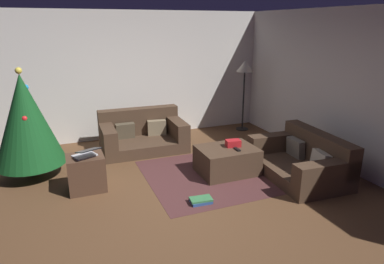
{
  "coord_description": "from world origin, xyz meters",
  "views": [
    {
      "loc": [
        -1.27,
        -3.97,
        2.33
      ],
      "look_at": [
        0.59,
        0.66,
        0.75
      ],
      "focal_mm": 32.03,
      "sensor_mm": 36.0,
      "label": 1
    }
  ],
  "objects_px": {
    "couch_right": "(303,160)",
    "laptop": "(86,153)",
    "tv_remote": "(237,149)",
    "couch_left": "(142,134)",
    "gift_box": "(233,143)",
    "book_stack": "(201,200)",
    "corner_lamp": "(245,71)",
    "ottoman": "(227,160)",
    "christmas_tree": "(26,120)",
    "side_table": "(86,173)"
  },
  "relations": [
    {
      "from": "couch_right",
      "to": "laptop",
      "type": "distance_m",
      "value": 3.34
    },
    {
      "from": "tv_remote",
      "to": "laptop",
      "type": "height_order",
      "value": "laptop"
    },
    {
      "from": "couch_left",
      "to": "gift_box",
      "type": "distance_m",
      "value": 1.98
    },
    {
      "from": "gift_box",
      "to": "book_stack",
      "type": "height_order",
      "value": "gift_box"
    },
    {
      "from": "corner_lamp",
      "to": "ottoman",
      "type": "bearing_deg",
      "value": -125.65
    },
    {
      "from": "couch_right",
      "to": "christmas_tree",
      "type": "relative_size",
      "value": 0.95
    },
    {
      "from": "laptop",
      "to": "christmas_tree",
      "type": "bearing_deg",
      "value": 131.4
    },
    {
      "from": "tv_remote",
      "to": "corner_lamp",
      "type": "bearing_deg",
      "value": 59.36
    },
    {
      "from": "book_stack",
      "to": "gift_box",
      "type": "bearing_deg",
      "value": 41.2
    },
    {
      "from": "side_table",
      "to": "corner_lamp",
      "type": "xyz_separation_m",
      "value": [
        3.62,
        1.79,
        1.07
      ]
    },
    {
      "from": "corner_lamp",
      "to": "side_table",
      "type": "bearing_deg",
      "value": -153.73
    },
    {
      "from": "ottoman",
      "to": "gift_box",
      "type": "height_order",
      "value": "gift_box"
    },
    {
      "from": "side_table",
      "to": "tv_remote",
      "type": "bearing_deg",
      "value": -9.21
    },
    {
      "from": "ottoman",
      "to": "laptop",
      "type": "distance_m",
      "value": 2.2
    },
    {
      "from": "laptop",
      "to": "side_table",
      "type": "bearing_deg",
      "value": 111.87
    },
    {
      "from": "couch_right",
      "to": "christmas_tree",
      "type": "height_order",
      "value": "christmas_tree"
    },
    {
      "from": "gift_box",
      "to": "corner_lamp",
      "type": "xyz_separation_m",
      "value": [
        1.33,
        1.99,
        0.85
      ]
    },
    {
      "from": "couch_left",
      "to": "ottoman",
      "type": "distance_m",
      "value": 1.93
    },
    {
      "from": "ottoman",
      "to": "book_stack",
      "type": "relative_size",
      "value": 2.92
    },
    {
      "from": "couch_right",
      "to": "side_table",
      "type": "xyz_separation_m",
      "value": [
        -3.26,
        0.77,
        0.0
      ]
    },
    {
      "from": "couch_left",
      "to": "laptop",
      "type": "height_order",
      "value": "couch_left"
    },
    {
      "from": "couch_right",
      "to": "gift_box",
      "type": "relative_size",
      "value": 7.07
    },
    {
      "from": "couch_left",
      "to": "corner_lamp",
      "type": "distance_m",
      "value": 2.68
    },
    {
      "from": "laptop",
      "to": "corner_lamp",
      "type": "relative_size",
      "value": 0.29
    },
    {
      "from": "christmas_tree",
      "to": "laptop",
      "type": "relative_size",
      "value": 3.81
    },
    {
      "from": "couch_left",
      "to": "side_table",
      "type": "xyz_separation_m",
      "value": [
        -1.18,
        -1.43,
        -0.02
      ]
    },
    {
      "from": "ottoman",
      "to": "laptop",
      "type": "relative_size",
      "value": 2.04
    },
    {
      "from": "christmas_tree",
      "to": "book_stack",
      "type": "bearing_deg",
      "value": -40.29
    },
    {
      "from": "laptop",
      "to": "couch_right",
      "type": "bearing_deg",
      "value": -12.56
    },
    {
      "from": "gift_box",
      "to": "side_table",
      "type": "relative_size",
      "value": 0.44
    },
    {
      "from": "gift_box",
      "to": "couch_right",
      "type": "bearing_deg",
      "value": -30.77
    },
    {
      "from": "corner_lamp",
      "to": "laptop",
      "type": "bearing_deg",
      "value": -152.99
    },
    {
      "from": "couch_right",
      "to": "tv_remote",
      "type": "bearing_deg",
      "value": 71.34
    },
    {
      "from": "couch_right",
      "to": "ottoman",
      "type": "xyz_separation_m",
      "value": [
        -1.08,
        0.54,
        -0.04
      ]
    },
    {
      "from": "christmas_tree",
      "to": "corner_lamp",
      "type": "distance_m",
      "value": 4.5
    },
    {
      "from": "couch_left",
      "to": "ottoman",
      "type": "bearing_deg",
      "value": 122.38
    },
    {
      "from": "ottoman",
      "to": "side_table",
      "type": "xyz_separation_m",
      "value": [
        -2.18,
        0.23,
        0.05
      ]
    },
    {
      "from": "couch_left",
      "to": "couch_right",
      "type": "distance_m",
      "value": 3.03
    },
    {
      "from": "gift_box",
      "to": "laptop",
      "type": "distance_m",
      "value": 2.28
    },
    {
      "from": "gift_box",
      "to": "ottoman",
      "type": "bearing_deg",
      "value": -166.17
    },
    {
      "from": "tv_remote",
      "to": "christmas_tree",
      "type": "distance_m",
      "value": 3.3
    },
    {
      "from": "tv_remote",
      "to": "ottoman",
      "type": "bearing_deg",
      "value": 126.36
    },
    {
      "from": "couch_left",
      "to": "ottoman",
      "type": "relative_size",
      "value": 1.72
    },
    {
      "from": "couch_right",
      "to": "laptop",
      "type": "xyz_separation_m",
      "value": [
        -3.24,
        0.72,
        0.32
      ]
    },
    {
      "from": "christmas_tree",
      "to": "gift_box",
      "type": "bearing_deg",
      "value": -18.6
    },
    {
      "from": "gift_box",
      "to": "christmas_tree",
      "type": "bearing_deg",
      "value": 161.4
    },
    {
      "from": "couch_left",
      "to": "book_stack",
      "type": "bearing_deg",
      "value": 96.28
    },
    {
      "from": "ottoman",
      "to": "gift_box",
      "type": "distance_m",
      "value": 0.3
    },
    {
      "from": "couch_left",
      "to": "gift_box",
      "type": "bearing_deg",
      "value": 125.8
    },
    {
      "from": "couch_left",
      "to": "laptop",
      "type": "distance_m",
      "value": 1.9
    }
  ]
}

